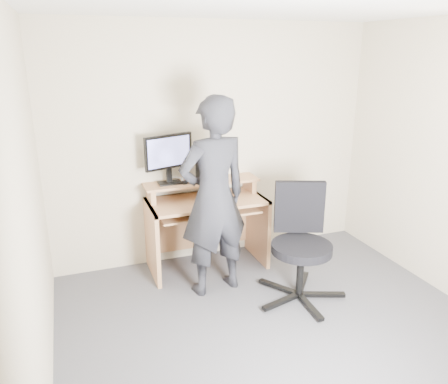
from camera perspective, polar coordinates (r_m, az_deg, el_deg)
ground at (r=3.70m, az=8.36°, el=-18.81°), size 3.50×3.50×0.00m
back_wall at (r=4.67m, az=-1.18°, el=6.22°), size 3.50×0.02×2.50m
ceiling at (r=2.98m, az=10.72°, el=23.43°), size 3.50×3.50×0.02m
desk at (r=4.60m, az=-2.58°, el=-3.09°), size 1.20×0.60×0.91m
monitor at (r=4.40m, az=-7.22°, el=4.86°), size 0.52×0.21×0.51m
external_drive at (r=4.56m, az=-3.27°, el=2.82°), size 0.10×0.14×0.20m
travel_mug at (r=4.57m, az=-1.71°, el=2.71°), size 0.08×0.08×0.18m
smartphone at (r=4.56m, az=-0.46°, el=1.58°), size 0.09×0.14×0.01m
charger at (r=4.44m, az=-5.17°, el=1.24°), size 0.05×0.05×0.03m
headphones at (r=4.55m, az=-6.33°, el=1.49°), size 0.20×0.20×0.06m
keyboard at (r=4.42m, az=-1.63°, el=-2.36°), size 0.47×0.21×0.03m
mouse at (r=4.44m, az=1.07°, el=-0.82°), size 0.10×0.07×0.04m
office_chair at (r=4.06m, az=9.97°, el=-6.05°), size 0.83×0.80×1.04m
person at (r=3.96m, az=-1.36°, el=-0.79°), size 0.74×0.55×1.85m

